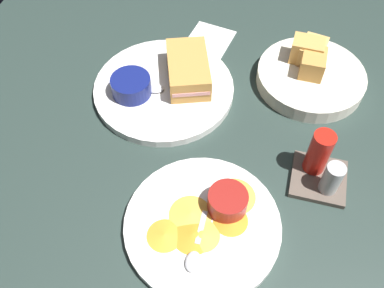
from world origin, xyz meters
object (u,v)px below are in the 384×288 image
at_px(ramekin_light_gravy, 228,201).
at_px(spoon_by_gravy_ramekin, 195,253).
at_px(plate_chips_companion, 202,225).
at_px(condiment_caddy, 321,167).
at_px(spoon_by_dark_ramekin, 163,89).
at_px(plate_sandwich_main, 164,89).
at_px(ramekin_dark_sauce, 131,85).
at_px(sandwich_half_near, 188,69).
at_px(bread_basket_rear, 310,73).

relative_size(ramekin_light_gravy, spoon_by_gravy_ramekin, 0.63).
height_order(plate_chips_companion, condiment_caddy, condiment_caddy).
bearing_deg(plate_chips_companion, spoon_by_dark_ramekin, -150.72).
bearing_deg(plate_sandwich_main, spoon_by_gravy_ramekin, 24.68).
relative_size(ramekin_dark_sauce, spoon_by_gravy_ramekin, 0.76).
relative_size(spoon_by_dark_ramekin, spoon_by_gravy_ramekin, 0.99).
bearing_deg(ramekin_dark_sauce, sandwich_half_near, 123.29).
height_order(sandwich_half_near, plate_chips_companion, sandwich_half_near).
bearing_deg(plate_chips_companion, condiment_caddy, 129.77).
bearing_deg(spoon_by_gravy_ramekin, spoon_by_dark_ramekin, -154.82).
bearing_deg(plate_chips_companion, plate_sandwich_main, -151.44).
bearing_deg(condiment_caddy, plate_sandwich_main, -112.06).
bearing_deg(condiment_caddy, ramekin_dark_sauce, -104.71).
bearing_deg(ramekin_dark_sauce, spoon_by_gravy_ramekin, 34.87).
distance_m(sandwich_half_near, plate_chips_companion, 0.31).
xyz_separation_m(sandwich_half_near, plate_chips_companion, (0.29, 0.10, -0.03)).
bearing_deg(spoon_by_dark_ramekin, bread_basket_rear, 112.43).
height_order(plate_sandwich_main, plate_chips_companion, same).
distance_m(spoon_by_dark_ramekin, spoon_by_gravy_ramekin, 0.33).
distance_m(sandwich_half_near, condiment_caddy, 0.31).
height_order(spoon_by_dark_ramekin, condiment_caddy, condiment_caddy).
bearing_deg(bread_basket_rear, sandwich_half_near, -73.38).
height_order(ramekin_light_gravy, condiment_caddy, condiment_caddy).
distance_m(plate_sandwich_main, spoon_by_dark_ramekin, 0.02).
relative_size(plate_sandwich_main, sandwich_half_near, 1.82).
bearing_deg(plate_chips_companion, spoon_by_gravy_ramekin, 1.32).
distance_m(spoon_by_gravy_ramekin, bread_basket_rear, 0.43).
height_order(sandwich_half_near, ramekin_light_gravy, sandwich_half_near).
height_order(sandwich_half_near, condiment_caddy, condiment_caddy).
height_order(ramekin_dark_sauce, plate_chips_companion, ramekin_dark_sauce).
distance_m(bread_basket_rear, condiment_caddy, 0.23).
bearing_deg(bread_basket_rear, condiment_caddy, 9.10).
height_order(plate_sandwich_main, ramekin_dark_sauce, ramekin_dark_sauce).
bearing_deg(spoon_by_gravy_ramekin, bread_basket_rear, 162.84).
distance_m(ramekin_light_gravy, bread_basket_rear, 0.34).
bearing_deg(spoon_by_dark_ramekin, plate_chips_companion, 29.28).
relative_size(ramekin_dark_sauce, ramekin_light_gravy, 1.22).
xyz_separation_m(ramekin_dark_sauce, spoon_by_gravy_ramekin, (0.28, 0.20, -0.02)).
bearing_deg(spoon_by_gravy_ramekin, ramekin_light_gravy, 161.52).
bearing_deg(plate_sandwich_main, spoon_by_dark_ramekin, 8.76).
relative_size(spoon_by_gravy_ramekin, condiment_caddy, 1.04).
height_order(plate_sandwich_main, ramekin_light_gravy, ramekin_light_gravy).
distance_m(plate_chips_companion, bread_basket_rear, 0.38).
bearing_deg(ramekin_light_gravy, condiment_caddy, 126.86).
bearing_deg(sandwich_half_near, spoon_by_gravy_ramekin, 16.65).
bearing_deg(spoon_by_gravy_ramekin, ramekin_dark_sauce, -145.13).
relative_size(plate_chips_companion, ramekin_light_gravy, 3.91).
bearing_deg(ramekin_dark_sauce, ramekin_light_gravy, 49.14).
bearing_deg(spoon_by_gravy_ramekin, plate_chips_companion, -178.68).
xyz_separation_m(plate_sandwich_main, spoon_by_gravy_ramekin, (0.31, 0.14, 0.01)).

